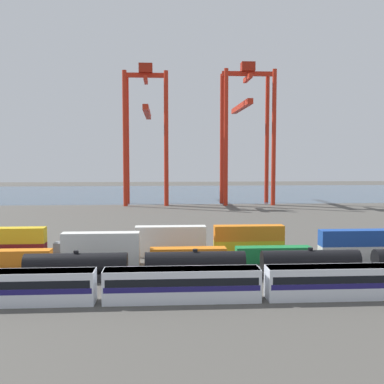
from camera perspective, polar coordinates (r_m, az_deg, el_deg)
The scene contains 20 objects.
ground_plane at distance 115.34m, azimuth 1.37°, elevation -4.19°, with size 420.00×420.00×0.00m, color #4C4944.
harbour_water at distance 223.06m, azimuth -1.09°, elevation -0.10°, with size 400.00×110.00×0.01m, color #384C60.
passenger_train at distance 55.83m, azimuth -1.24°, elevation -11.13°, with size 57.15×3.14×3.90m.
freight_tank_row at distance 66.72m, azimuth 7.51°, elevation -8.76°, with size 63.15×2.75×4.21m.
shipping_container_0 at distance 78.21m, azimuth -21.23°, elevation -7.58°, with size 12.10×2.44×2.60m, color orange.
shipping_container_1 at distance 75.24m, azimuth -11.10°, elevation -7.83°, with size 12.10×2.44×2.60m, color silver.
shipping_container_2 at distance 74.75m, azimuth -11.13°, elevation -5.88°, with size 12.10×2.44×2.60m, color silver.
shipping_container_3 at distance 74.73m, azimuth -0.48°, elevation -7.83°, with size 12.10×2.44×2.60m, color orange.
shipping_container_4 at distance 76.73m, azimuth 9.92°, elevation -7.58°, with size 12.10×2.44×2.60m, color #197538.
shipping_container_5 at distance 81.04m, azimuth 19.49°, elevation -7.13°, with size 12.10×2.44×2.60m, color silver.
shipping_container_6 at distance 80.58m, azimuth 19.54°, elevation -5.31°, with size 12.10×2.44×2.60m, color #1C4299.
shipping_container_9 at distance 84.58m, azimuth -21.51°, elevation -6.71°, with size 12.10×2.44×2.60m, color maroon.
shipping_container_10 at distance 84.13m, azimuth -21.56°, elevation -4.97°, with size 12.10×2.44×2.60m, color gold.
shipping_container_11 at distance 81.47m, azimuth -12.31°, elevation -6.92°, with size 12.10×2.44×2.60m, color slate.
shipping_container_12 at distance 80.57m, azimuth -2.64°, elevation -6.95°, with size 12.10×2.44×2.60m, color silver.
shipping_container_13 at distance 80.11m, azimuth -2.64°, elevation -5.12°, with size 12.10×2.44×2.60m, color silver.
shipping_container_14 at distance 81.94m, azimuth 6.98°, elevation -6.79°, with size 12.10×2.44×2.60m, color gold.
shipping_container_15 at distance 81.49m, azimuth 6.99°, elevation -4.99°, with size 12.10×2.44×2.60m, color orange.
gantry_crane_west at distance 171.47m, azimuth -5.62°, elevation 8.53°, with size 15.86×41.28×49.97m.
gantry_crane_central at distance 173.70m, azimuth 6.63°, elevation 8.78°, with size 18.61×38.42×50.91m.
Camera 1 is at (-10.10, -73.64, 16.96)m, focal length 43.48 mm.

